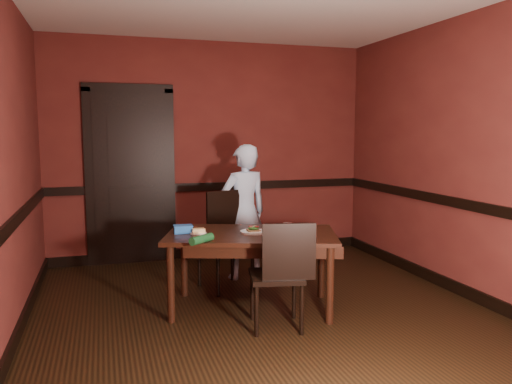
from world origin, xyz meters
TOP-DOWN VIEW (x-y plane):
  - floor at (0.00, 0.00)m, footprint 4.00×4.50m
  - wall_back at (0.00, 2.25)m, footprint 4.00×0.02m
  - wall_front at (0.00, -2.25)m, footprint 4.00×0.02m
  - wall_left at (-2.00, 0.00)m, footprint 0.02×4.50m
  - wall_right at (2.00, 0.00)m, footprint 0.02×4.50m
  - dado_back at (0.00, 2.23)m, footprint 4.00×0.03m
  - dado_left at (-1.99, 0.00)m, footprint 0.03×4.50m
  - dado_right at (1.99, 0.00)m, footprint 0.03×4.50m
  - baseboard_back at (0.00, 2.23)m, footprint 4.00×0.03m
  - baseboard_left at (-1.99, 0.00)m, footprint 0.03×4.50m
  - baseboard_right at (1.99, 0.00)m, footprint 0.03×4.50m
  - door at (-1.00, 2.22)m, footprint 1.05×0.07m
  - dining_table at (-0.07, 0.25)m, footprint 1.67×1.26m
  - chair_far at (-0.15, 0.91)m, footprint 0.57×0.57m
  - chair_near at (-0.00, -0.22)m, footprint 0.49×0.49m
  - person at (0.13, 1.20)m, footprint 0.59×0.45m
  - sandwich_plate at (-0.05, 0.26)m, footprint 0.24×0.24m
  - sauce_jar at (0.23, 0.14)m, footprint 0.08×0.08m
  - cheese_saucer at (-0.53, 0.36)m, footprint 0.15×0.15m
  - food_tub at (-0.65, 0.43)m, footprint 0.17×0.12m
  - wrapped_veg at (-0.57, -0.02)m, footprint 0.23×0.20m

SIDE VIEW (x-z plane):
  - floor at x=0.00m, z-range -0.01..0.01m
  - baseboard_back at x=0.00m, z-range 0.00..0.12m
  - baseboard_left at x=-1.99m, z-range 0.00..0.12m
  - baseboard_right at x=1.99m, z-range 0.00..0.12m
  - dining_table at x=-0.07m, z-range 0.00..0.70m
  - chair_near at x=0.00m, z-range 0.00..0.89m
  - chair_far at x=-0.15m, z-range 0.00..0.98m
  - sandwich_plate at x=-0.05m, z-range 0.68..0.74m
  - cheese_saucer at x=-0.53m, z-range 0.69..0.74m
  - person at x=0.13m, z-range 0.00..1.46m
  - wrapped_veg at x=-0.57m, z-range 0.70..0.76m
  - food_tub at x=-0.65m, z-range 0.70..0.77m
  - sauce_jar at x=0.23m, z-range 0.70..0.79m
  - dado_back at x=0.00m, z-range 0.85..0.95m
  - dado_left at x=-1.99m, z-range 0.85..0.95m
  - dado_right at x=1.99m, z-range 0.85..0.95m
  - door at x=-1.00m, z-range -0.01..2.19m
  - wall_back at x=0.00m, z-range 0.00..2.70m
  - wall_front at x=0.00m, z-range 0.00..2.70m
  - wall_left at x=-2.00m, z-range 0.00..2.70m
  - wall_right at x=2.00m, z-range 0.00..2.70m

